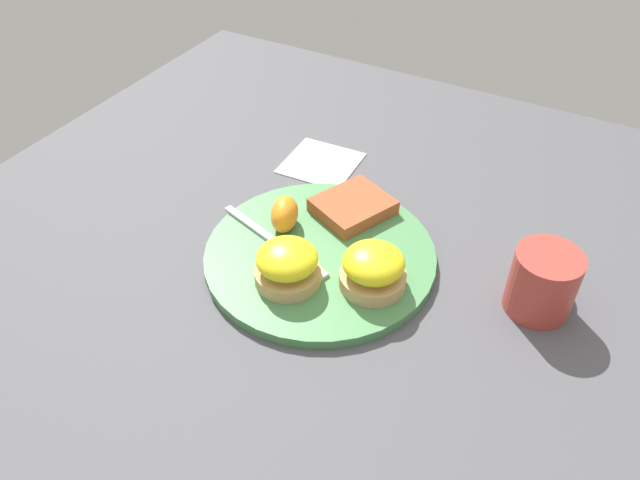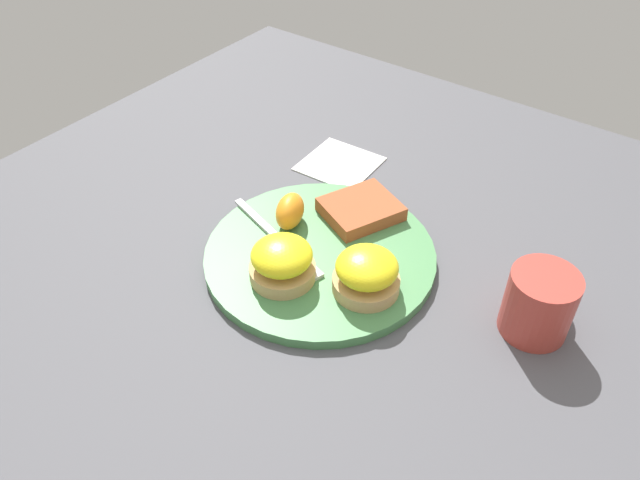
% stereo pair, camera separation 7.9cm
% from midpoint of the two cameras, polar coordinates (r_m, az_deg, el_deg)
% --- Properties ---
extents(ground_plane, '(1.10, 1.10, 0.00)m').
position_cam_midpoint_polar(ground_plane, '(0.82, -2.78, -1.92)').
color(ground_plane, '#4C4C51').
extents(plate, '(0.30, 0.30, 0.01)m').
position_cam_midpoint_polar(plate, '(0.81, -2.80, -1.56)').
color(plate, '#47844C').
rests_on(plate, ground_plane).
extents(sandwich_benedict_left, '(0.08, 0.08, 0.05)m').
position_cam_midpoint_polar(sandwich_benedict_left, '(0.76, -6.03, -2.39)').
color(sandwich_benedict_left, tan).
rests_on(sandwich_benedict_left, plate).
extents(sandwich_benedict_right, '(0.08, 0.08, 0.05)m').
position_cam_midpoint_polar(sandwich_benedict_right, '(0.75, 1.86, -2.77)').
color(sandwich_benedict_right, tan).
rests_on(sandwich_benedict_right, plate).
extents(hashbrown_patty, '(0.12, 0.12, 0.02)m').
position_cam_midpoint_polar(hashbrown_patty, '(0.86, 0.35, 3.03)').
color(hashbrown_patty, '#A44F2D').
rests_on(hashbrown_patty, plate).
extents(orange_wedge, '(0.07, 0.06, 0.04)m').
position_cam_midpoint_polar(orange_wedge, '(0.84, -5.99, 2.29)').
color(orange_wedge, orange).
rests_on(orange_wedge, plate).
extents(fork, '(0.07, 0.19, 0.00)m').
position_cam_midpoint_polar(fork, '(0.82, -6.67, -0.77)').
color(fork, silver).
rests_on(fork, plate).
extents(cup, '(0.11, 0.08, 0.08)m').
position_cam_midpoint_polar(cup, '(0.76, 16.96, -3.80)').
color(cup, '#B23D33').
rests_on(cup, ground_plane).
extents(napkin, '(0.12, 0.12, 0.00)m').
position_cam_midpoint_polar(napkin, '(0.99, -2.22, 7.01)').
color(napkin, white).
rests_on(napkin, ground_plane).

